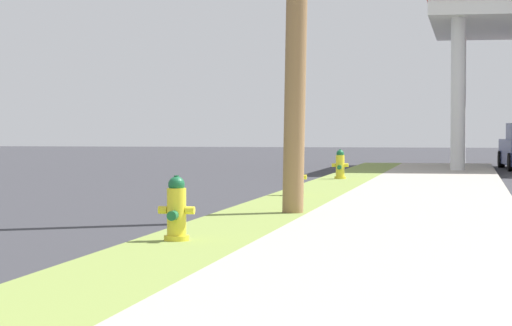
{
  "coord_description": "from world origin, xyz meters",
  "views": [
    {
      "loc": [
        3.78,
        -1.4,
        1.4
      ],
      "look_at": [
        1.03,
        13.06,
        0.94
      ],
      "focal_mm": 78.31,
      "sensor_mm": 36.0,
      "label": 1
    }
  ],
  "objects": [
    {
      "name": "fire_hydrant_fourth",
      "position": [
        0.59,
        26.72,
        0.45
      ],
      "size": [
        0.42,
        0.37,
        0.74
      ],
      "color": "yellow",
      "rests_on": "grass_verge"
    },
    {
      "name": "fire_hydrant_third",
      "position": [
        0.54,
        19.71,
        0.45
      ],
      "size": [
        0.42,
        0.37,
        0.74
      ],
      "color": "yellow",
      "rests_on": "grass_verge"
    },
    {
      "name": "fire_hydrant_second",
      "position": [
        0.52,
        10.9,
        0.45
      ],
      "size": [
        0.42,
        0.38,
        0.74
      ],
      "color": "yellow",
      "rests_on": "grass_verge"
    }
  ]
}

